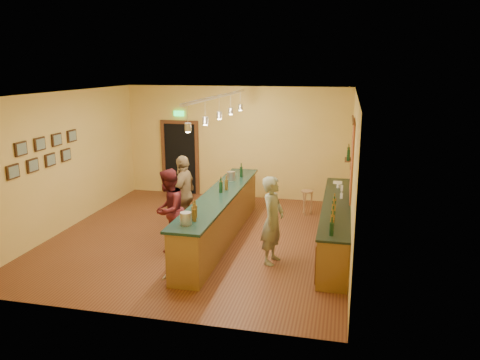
% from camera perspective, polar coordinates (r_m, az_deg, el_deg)
% --- Properties ---
extents(floor, '(7.00, 7.00, 0.00)m').
position_cam_1_polar(floor, '(10.65, -4.83, -6.95)').
color(floor, '#572919').
rests_on(floor, ground).
extents(ceiling, '(6.50, 7.00, 0.02)m').
position_cam_1_polar(ceiling, '(9.97, -5.21, 10.51)').
color(ceiling, silver).
rests_on(ceiling, wall_back).
extents(wall_back, '(6.50, 0.02, 3.20)m').
position_cam_1_polar(wall_back, '(13.50, -0.49, 4.59)').
color(wall_back, '#D9BA51').
rests_on(wall_back, floor).
extents(wall_front, '(6.50, 0.02, 3.20)m').
position_cam_1_polar(wall_front, '(7.05, -13.70, -4.48)').
color(wall_front, '#D9BA51').
rests_on(wall_front, floor).
extents(wall_left, '(0.02, 7.00, 3.20)m').
position_cam_1_polar(wall_left, '(11.59, -20.52, 2.16)').
color(wall_left, '#D9BA51').
rests_on(wall_left, floor).
extents(wall_right, '(0.02, 7.00, 3.20)m').
position_cam_1_polar(wall_right, '(9.72, 13.56, 0.55)').
color(wall_right, '#D9BA51').
rests_on(wall_right, floor).
extents(doorway, '(1.15, 0.09, 2.48)m').
position_cam_1_polar(doorway, '(14.05, -7.28, 2.88)').
color(doorway, black).
rests_on(doorway, wall_back).
extents(tapestry, '(0.03, 1.40, 1.60)m').
position_cam_1_polar(tapestry, '(10.06, 13.51, 2.45)').
color(tapestry, maroon).
rests_on(tapestry, wall_right).
extents(bottle_shelf, '(0.17, 0.55, 0.54)m').
position_cam_1_polar(bottle_shelf, '(11.57, 13.13, 2.99)').
color(bottle_shelf, '#523118').
rests_on(bottle_shelf, wall_right).
extents(picture_grid, '(0.06, 2.20, 0.70)m').
position_cam_1_polar(picture_grid, '(10.90, -22.63, 3.16)').
color(picture_grid, '#382111').
rests_on(picture_grid, wall_left).
extents(back_counter, '(0.60, 4.55, 1.27)m').
position_cam_1_polar(back_counter, '(10.19, 11.62, -5.24)').
color(back_counter, brown).
rests_on(back_counter, floor).
extents(tasting_bar, '(0.73, 5.10, 1.38)m').
position_cam_1_polar(tasting_bar, '(10.32, -2.43, -4.03)').
color(tasting_bar, brown).
rests_on(tasting_bar, floor).
extents(pendant_track, '(0.11, 4.60, 0.50)m').
position_cam_1_polar(pendant_track, '(9.85, -2.56, 9.24)').
color(pendant_track, silver).
rests_on(pendant_track, ceiling).
extents(bartender, '(0.53, 0.70, 1.73)m').
position_cam_1_polar(bartender, '(9.06, 3.99, -4.91)').
color(bartender, gray).
rests_on(bartender, floor).
extents(customer_a, '(0.65, 0.84, 1.72)m').
position_cam_1_polar(customer_a, '(9.77, -8.70, -3.64)').
color(customer_a, '#59191E').
rests_on(customer_a, floor).
extents(customer_b, '(0.46, 1.06, 1.80)m').
position_cam_1_polar(customer_b, '(10.76, -6.83, -1.72)').
color(customer_b, '#997A51').
rests_on(customer_b, floor).
extents(bar_stool, '(0.31, 0.31, 0.64)m').
position_cam_1_polar(bar_stool, '(12.16, 8.17, -1.96)').
color(bar_stool, olive).
rests_on(bar_stool, floor).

